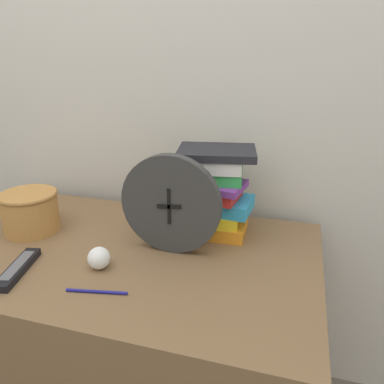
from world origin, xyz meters
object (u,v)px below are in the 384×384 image
at_px(pen, 97,292).
at_px(desk_clock, 171,205).
at_px(book_stack, 211,191).
at_px(basket, 30,210).
at_px(crumpled_paper_ball, 99,258).
at_px(tv_remote, 18,268).

bearing_deg(pen, desk_clock, 66.59).
height_order(book_stack, basket, book_stack).
height_order(book_stack, crumpled_paper_ball, book_stack).
bearing_deg(basket, book_stack, 15.84).
relative_size(desk_clock, book_stack, 1.07).
distance_m(desk_clock, crumpled_paper_ball, 0.25).
height_order(desk_clock, book_stack, desk_clock).
xyz_separation_m(desk_clock, tv_remote, (-0.36, -0.23, -0.14)).
bearing_deg(book_stack, basket, -164.16).
bearing_deg(pen, crumpled_paper_ball, 115.48).
height_order(book_stack, pen, book_stack).
bearing_deg(tv_remote, crumpled_paper_ball, 21.72).
bearing_deg(basket, pen, -33.36).
height_order(desk_clock, pen, desk_clock).
relative_size(basket, pen, 1.20).
relative_size(desk_clock, tv_remote, 1.51).
distance_m(book_stack, tv_remote, 0.60).
bearing_deg(crumpled_paper_ball, pen, -64.52).
relative_size(basket, tv_remote, 0.94).
bearing_deg(pen, book_stack, 65.13).
bearing_deg(basket, tv_remote, -60.55).
height_order(tv_remote, pen, tv_remote).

